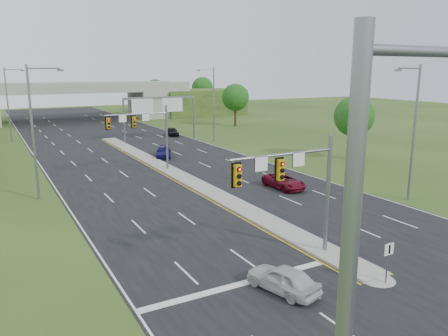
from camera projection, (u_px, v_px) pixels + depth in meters
ground at (325, 252)px, 25.81m from camera, size 240.00×240.00×0.00m
road at (139, 155)px, 55.73m from camera, size 24.00×160.00×0.02m
median at (175, 173)px, 45.45m from camera, size 2.00×54.00×0.16m
median_nose at (378, 278)px, 22.37m from camera, size 2.00×2.00×0.16m
lane_markings at (150, 164)px, 50.24m from camera, size 23.72×160.00×0.01m
signal_mast_near at (298, 180)px, 23.65m from camera, size 6.62×0.60×7.00m
signal_mast_far at (146, 128)px, 45.03m from camera, size 6.62×0.60×7.00m
keep_right_sign at (388, 256)px, 21.61m from camera, size 0.60×0.13×2.20m
sign_gantry at (159, 106)px, 66.22m from camera, size 11.58×0.44×6.67m
overpass at (72, 104)px, 93.43m from camera, size 80.00×14.00×8.10m
lightpole_l_mid at (35, 126)px, 35.32m from camera, size 2.85×0.25×11.00m
lightpole_l_far at (9, 101)px, 65.24m from camera, size 2.85×0.25×11.00m
lightpole_r_near at (413, 127)px, 35.02m from camera, size 2.85×0.25×11.00m
lightpole_r_far at (213, 101)px, 64.94m from camera, size 2.85×0.25×11.00m
tree_r_near at (354, 116)px, 52.14m from camera, size 4.80×4.80×7.60m
tree_r_mid at (235, 97)px, 83.88m from camera, size 5.20×5.20×8.12m
tree_back_c at (155, 90)px, 116.28m from camera, size 5.60×5.60×8.32m
tree_back_d at (202, 88)px, 122.80m from camera, size 6.00×6.00×8.85m
car_white at (283, 279)px, 21.10m from camera, size 2.49×4.11×1.31m
car_far_a at (284, 181)px, 39.75m from camera, size 2.18×4.67×1.29m
car_far_b at (164, 152)px, 54.02m from camera, size 3.24×4.70×1.26m
car_far_c at (172, 132)px, 72.17m from camera, size 2.15×4.11×1.34m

